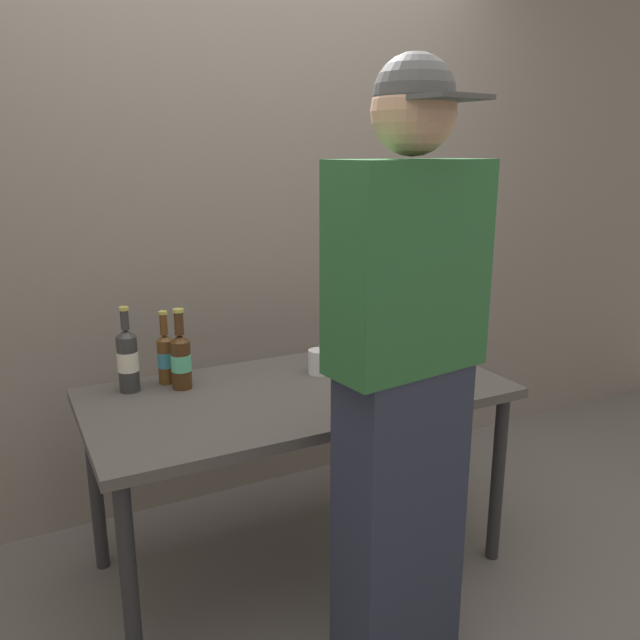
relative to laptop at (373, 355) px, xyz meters
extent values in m
plane|color=slate|center=(-0.39, -0.12, -0.77)|extent=(8.00, 8.00, 0.00)
cube|color=#56514C|center=(-0.39, -0.12, -0.06)|extent=(1.51, 0.76, 0.04)
cylinder|color=#2D2D30|center=(-1.09, -0.44, -0.42)|extent=(0.05, 0.05, 0.69)
cylinder|color=#2D2D30|center=(0.31, -0.44, -0.42)|extent=(0.05, 0.05, 0.69)
cylinder|color=#2D2D30|center=(-1.09, 0.21, -0.42)|extent=(0.05, 0.05, 0.69)
cylinder|color=#2D2D30|center=(0.31, 0.21, -0.42)|extent=(0.05, 0.05, 0.69)
cube|color=#B7BABC|center=(0.00, -0.06, -0.03)|extent=(0.37, 0.27, 0.01)
cube|color=#232326|center=(0.00, -0.08, -0.03)|extent=(0.31, 0.17, 0.00)
cube|color=#B7BABC|center=(-0.01, 0.11, 0.06)|extent=(0.36, 0.11, 0.18)
cube|color=black|center=(-0.01, 0.11, 0.06)|extent=(0.33, 0.10, 0.17)
cylinder|color=brown|center=(-0.80, 0.17, 0.04)|extent=(0.06, 0.06, 0.17)
cone|color=brown|center=(-0.80, 0.17, 0.14)|extent=(0.06, 0.06, 0.02)
cylinder|color=brown|center=(-0.80, 0.17, 0.19)|extent=(0.03, 0.03, 0.08)
cylinder|color=#BFB74C|center=(-0.80, 0.17, 0.23)|extent=(0.03, 0.03, 0.01)
cylinder|color=teal|center=(-0.80, 0.17, 0.05)|extent=(0.06, 0.06, 0.06)
cylinder|color=#472B14|center=(-0.77, 0.09, 0.05)|extent=(0.07, 0.07, 0.18)
cone|color=#472B14|center=(-0.77, 0.09, 0.15)|extent=(0.07, 0.07, 0.03)
cylinder|color=#472B14|center=(-0.77, 0.09, 0.21)|extent=(0.03, 0.03, 0.08)
cylinder|color=#BFB74C|center=(-0.77, 0.09, 0.25)|extent=(0.04, 0.04, 0.01)
cylinder|color=#59C796|center=(-0.77, 0.09, 0.06)|extent=(0.07, 0.07, 0.06)
cylinder|color=#333333|center=(-0.94, 0.14, 0.06)|extent=(0.07, 0.07, 0.21)
cone|color=#333333|center=(-0.94, 0.14, 0.18)|extent=(0.07, 0.07, 0.03)
cylinder|color=#333333|center=(-0.94, 0.14, 0.23)|extent=(0.03, 0.03, 0.07)
cylinder|color=#BFB74C|center=(-0.94, 0.14, 0.27)|extent=(0.03, 0.03, 0.01)
cylinder|color=silver|center=(-0.94, 0.14, 0.07)|extent=(0.08, 0.08, 0.07)
cube|color=#2D3347|center=(-0.35, -0.73, -0.27)|extent=(0.39, 0.24, 0.99)
cube|color=#2D6B38|center=(-0.35, -0.73, 0.51)|extent=(0.46, 0.25, 0.56)
sphere|color=tan|center=(-0.35, -0.73, 0.90)|extent=(0.22, 0.22, 0.22)
sphere|color=#4C4C4C|center=(-0.35, -0.73, 0.94)|extent=(0.21, 0.21, 0.21)
cube|color=#4C4C4C|center=(-0.34, -0.86, 0.93)|extent=(0.19, 0.14, 0.01)
cylinder|color=white|center=(-0.25, 0.00, 0.01)|extent=(0.08, 0.08, 0.10)
torus|color=white|center=(-0.20, 0.00, 0.01)|extent=(0.07, 0.01, 0.07)
cube|color=gray|center=(-0.39, 0.59, 0.53)|extent=(6.00, 0.10, 2.60)
camera|label=1|loc=(-1.33, -2.13, 0.81)|focal=36.18mm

